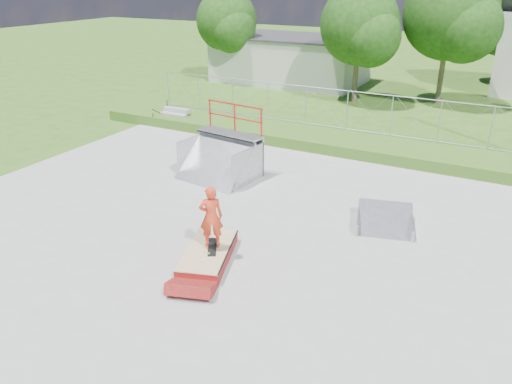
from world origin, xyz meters
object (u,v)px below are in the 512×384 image
quarter_pipe (217,145)px  skater (211,219)px  flat_bank_ramp (385,220)px  grind_box (208,255)px

quarter_pipe → skater: (2.97, -5.05, -0.08)m
flat_bank_ramp → skater: (-3.56, -4.02, 0.99)m
flat_bank_ramp → grind_box: bearing=-146.3°
grind_box → quarter_pipe: (-2.88, 5.13, 1.14)m
grind_box → quarter_pipe: size_ratio=0.99×
grind_box → skater: skater is taller
grind_box → quarter_pipe: 5.99m
grind_box → skater: bearing=19.8°
grind_box → flat_bank_ramp: 5.49m
skater → quarter_pipe: bearing=-93.2°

